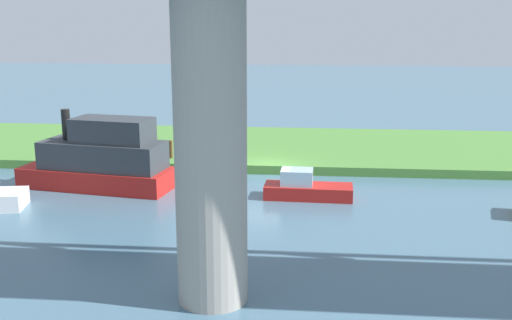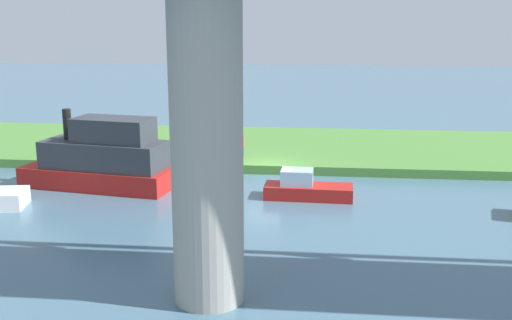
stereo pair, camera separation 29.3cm
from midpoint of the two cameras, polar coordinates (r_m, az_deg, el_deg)
ground_plane at (r=33.35m, az=0.79°, el=-1.39°), size 160.00×160.00×0.00m
grassy_bank at (r=39.12m, az=1.49°, el=1.18°), size 80.00×12.00×0.50m
bridge_pylon at (r=17.57m, az=-4.78°, el=1.61°), size 2.12×2.12×9.80m
person_on_bank at (r=35.53m, az=-1.76°, el=1.50°), size 0.36×0.36×1.39m
mooring_post at (r=35.36m, az=-8.24°, el=1.01°), size 0.20×0.20×1.03m
pontoon_yellow at (r=31.48m, az=-14.68°, el=0.03°), size 8.06×3.86×3.95m
houseboat_blue at (r=29.05m, az=4.39°, el=-2.64°), size 4.24×1.63×1.40m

